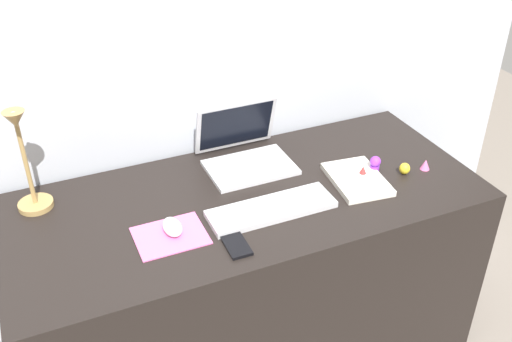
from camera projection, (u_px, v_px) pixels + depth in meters
back_wall at (208, 125)px, 2.19m from camera, size 2.77×0.05×1.64m
desk at (249, 280)px, 2.14m from camera, size 1.57×0.68×0.74m
laptop at (244, 148)px, 2.10m from camera, size 0.30×0.27×0.21m
keyboard at (271, 209)px, 1.86m from camera, size 0.41×0.13×0.02m
mousepad at (170, 236)px, 1.76m from camera, size 0.21×0.17×0.00m
mouse at (172, 227)px, 1.77m from camera, size 0.06×0.10×0.03m
cell_phone at (235, 244)px, 1.72m from camera, size 0.07×0.13×0.01m
desk_lamp at (26, 164)px, 1.77m from camera, size 0.11×0.15×0.37m
notebook_pad at (357, 179)px, 2.01m from camera, size 0.20×0.26×0.02m
toy_figurine_red at (363, 172)px, 2.02m from camera, size 0.04×0.04×0.05m
toy_figurine_yellow at (405, 169)px, 2.05m from camera, size 0.04×0.04×0.04m
toy_figurine_pink at (425, 164)px, 2.07m from camera, size 0.03×0.03×0.04m
toy_figurine_purple at (375, 164)px, 2.04m from camera, size 0.04×0.04×0.06m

